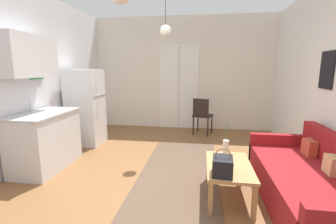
{
  "coord_description": "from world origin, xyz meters",
  "views": [
    {
      "loc": [
        0.52,
        -2.89,
        1.62
      ],
      "look_at": [
        -0.1,
        1.38,
        0.79
      ],
      "focal_mm": 25.19,
      "sensor_mm": 36.0,
      "label": 1
    }
  ],
  "objects_px": {
    "refrigerator": "(86,107)",
    "pendant_lamp_far": "(165,31)",
    "accent_chair": "(202,114)",
    "coffee_table": "(229,169)",
    "bamboo_vase": "(226,148)",
    "couch": "(315,186)",
    "handbag": "(223,166)"
  },
  "relations": [
    {
      "from": "bamboo_vase",
      "to": "couch",
      "type": "bearing_deg",
      "value": -21.49
    },
    {
      "from": "handbag",
      "to": "accent_chair",
      "type": "distance_m",
      "value": 3.08
    },
    {
      "from": "couch",
      "to": "pendant_lamp_far",
      "type": "xyz_separation_m",
      "value": [
        -2.0,
        1.58,
        1.99
      ]
    },
    {
      "from": "coffee_table",
      "to": "refrigerator",
      "type": "relative_size",
      "value": 0.58
    },
    {
      "from": "handbag",
      "to": "pendant_lamp_far",
      "type": "relative_size",
      "value": 0.41
    },
    {
      "from": "handbag",
      "to": "accent_chair",
      "type": "xyz_separation_m",
      "value": [
        -0.24,
        3.07,
        -0.02
      ]
    },
    {
      "from": "couch",
      "to": "accent_chair",
      "type": "relative_size",
      "value": 2.35
    },
    {
      "from": "pendant_lamp_far",
      "to": "coffee_table",
      "type": "bearing_deg",
      "value": -55.45
    },
    {
      "from": "bamboo_vase",
      "to": "accent_chair",
      "type": "bearing_deg",
      "value": 97.48
    },
    {
      "from": "coffee_table",
      "to": "accent_chair",
      "type": "bearing_deg",
      "value": 97.0
    },
    {
      "from": "refrigerator",
      "to": "bamboo_vase",
      "type": "bearing_deg",
      "value": -28.11
    },
    {
      "from": "couch",
      "to": "accent_chair",
      "type": "distance_m",
      "value": 3.17
    },
    {
      "from": "pendant_lamp_far",
      "to": "couch",
      "type": "bearing_deg",
      "value": -38.3
    },
    {
      "from": "couch",
      "to": "handbag",
      "type": "xyz_separation_m",
      "value": [
        -1.07,
        -0.19,
        0.27
      ]
    },
    {
      "from": "handbag",
      "to": "accent_chair",
      "type": "height_order",
      "value": "accent_chair"
    },
    {
      "from": "refrigerator",
      "to": "pendant_lamp_far",
      "type": "xyz_separation_m",
      "value": [
        1.75,
        -0.29,
        1.47
      ]
    },
    {
      "from": "coffee_table",
      "to": "refrigerator",
      "type": "xyz_separation_m",
      "value": [
        -2.78,
        1.78,
        0.41
      ]
    },
    {
      "from": "couch",
      "to": "coffee_table",
      "type": "bearing_deg",
      "value": 174.87
    },
    {
      "from": "bamboo_vase",
      "to": "handbag",
      "type": "height_order",
      "value": "bamboo_vase"
    },
    {
      "from": "coffee_table",
      "to": "handbag",
      "type": "height_order",
      "value": "handbag"
    },
    {
      "from": "couch",
      "to": "pendant_lamp_far",
      "type": "height_order",
      "value": "pendant_lamp_far"
    },
    {
      "from": "bamboo_vase",
      "to": "pendant_lamp_far",
      "type": "bearing_deg",
      "value": 130.36
    },
    {
      "from": "bamboo_vase",
      "to": "pendant_lamp_far",
      "type": "distance_m",
      "value": 2.31
    },
    {
      "from": "couch",
      "to": "bamboo_vase",
      "type": "height_order",
      "value": "bamboo_vase"
    },
    {
      "from": "refrigerator",
      "to": "coffee_table",
      "type": "bearing_deg",
      "value": -32.6
    },
    {
      "from": "couch",
      "to": "bamboo_vase",
      "type": "bearing_deg",
      "value": 158.51
    },
    {
      "from": "coffee_table",
      "to": "pendant_lamp_far",
      "type": "bearing_deg",
      "value": 124.55
    },
    {
      "from": "coffee_table",
      "to": "pendant_lamp_far",
      "type": "height_order",
      "value": "pendant_lamp_far"
    },
    {
      "from": "accent_chair",
      "to": "refrigerator",
      "type": "bearing_deg",
      "value": 40.19
    },
    {
      "from": "handbag",
      "to": "pendant_lamp_far",
      "type": "xyz_separation_m",
      "value": [
        -0.92,
        1.77,
        1.72
      ]
    },
    {
      "from": "refrigerator",
      "to": "accent_chair",
      "type": "relative_size",
      "value": 1.76
    },
    {
      "from": "bamboo_vase",
      "to": "refrigerator",
      "type": "distance_m",
      "value": 3.14
    }
  ]
}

